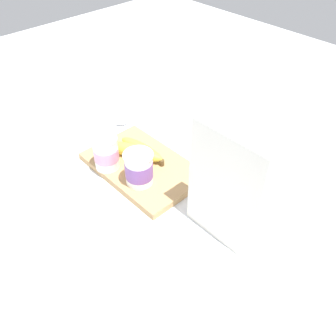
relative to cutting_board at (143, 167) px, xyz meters
The scene contains 7 objects.
ground_plane 0.01m from the cutting_board, ahead, with size 2.40×2.40×0.00m, color white.
cutting_board is the anchor object (origin of this frame).
cereal_box 0.32m from the cutting_board, behind, with size 0.18×0.07×0.28m, color white.
yogurt_cup_front 0.09m from the cutting_board, 134.20° to the left, with size 0.08×0.08×0.09m.
yogurt_cup_back 0.11m from the cutting_board, 52.00° to the left, with size 0.07×0.07×0.09m.
banana_bunch 0.05m from the cutting_board, 14.47° to the right, with size 0.19×0.11×0.04m.
spoon 0.24m from the cutting_board, 16.84° to the right, with size 0.08×0.12×0.01m.
Camera 1 is at (-0.59, 0.46, 0.66)m, focal length 38.42 mm.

